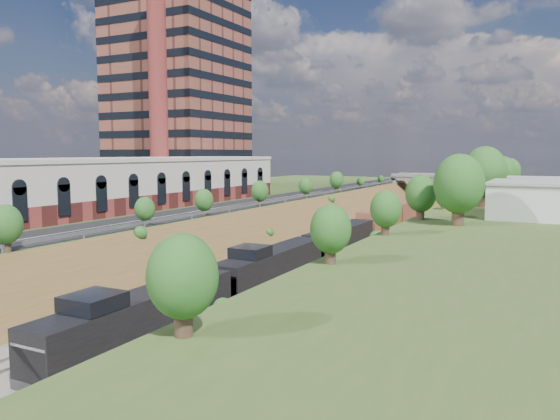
% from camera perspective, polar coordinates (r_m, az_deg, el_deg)
% --- Properties ---
extents(ground, '(400.00, 400.00, 0.00)m').
position_cam_1_polar(ground, '(35.15, -25.37, -15.74)').
color(ground, '#6B665B').
rests_on(ground, ground).
extents(platform_left, '(44.00, 180.00, 5.00)m').
position_cam_1_polar(platform_left, '(99.77, -9.56, 0.06)').
color(platform_left, '#3B5322').
rests_on(platform_left, ground).
extents(embankment_left, '(10.00, 180.00, 10.00)m').
position_cam_1_polar(embankment_left, '(88.80, 1.95, -2.21)').
color(embankment_left, brown).
rests_on(embankment_left, ground).
extents(embankment_right, '(10.00, 180.00, 10.00)m').
position_cam_1_polar(embankment_right, '(82.03, 16.02, -3.13)').
color(embankment_right, brown).
rests_on(embankment_right, ground).
extents(rail_left_track, '(1.58, 180.00, 0.18)m').
position_cam_1_polar(rail_left_track, '(85.60, 7.05, -2.50)').
color(rail_left_track, gray).
rests_on(rail_left_track, ground).
extents(rail_right_track, '(1.58, 180.00, 0.18)m').
position_cam_1_polar(rail_right_track, '(83.99, 10.39, -2.72)').
color(rail_right_track, gray).
rests_on(rail_right_track, ground).
extents(road, '(8.00, 180.00, 0.10)m').
position_cam_1_polar(road, '(90.22, -0.63, 1.15)').
color(road, black).
rests_on(road, platform_left).
extents(guardrail, '(0.10, 171.00, 0.70)m').
position_cam_1_polar(guardrail, '(88.17, 1.67, 1.36)').
color(guardrail, '#99999E').
rests_on(guardrail, platform_left).
extents(commercial_building, '(14.30, 62.30, 7.00)m').
position_cam_1_polar(commercial_building, '(79.25, -16.24, 2.74)').
color(commercial_building, maroon).
rests_on(commercial_building, platform_left).
extents(highrise_tower, '(22.00, 22.00, 53.90)m').
position_cam_1_polar(highrise_tower, '(117.20, -10.69, 15.82)').
color(highrise_tower, brown).
rests_on(highrise_tower, platform_left).
extents(smokestack, '(3.20, 3.20, 40.00)m').
position_cam_1_polar(smokestack, '(98.72, -12.65, 13.03)').
color(smokestack, maroon).
rests_on(smokestack, platform_left).
extents(overpass, '(24.50, 8.30, 7.40)m').
position_cam_1_polar(overpass, '(144.22, 16.55, 2.67)').
color(overpass, gray).
rests_on(overpass, ground).
extents(white_building_near, '(9.00, 12.00, 4.00)m').
position_cam_1_polar(white_building_near, '(71.87, 24.76, 0.91)').
color(white_building_near, silver).
rests_on(white_building_near, platform_right).
extents(white_building_far, '(8.00, 10.00, 3.60)m').
position_cam_1_polar(white_building_far, '(93.83, 25.02, 1.84)').
color(white_building_far, silver).
rests_on(white_building_far, platform_right).
extents(tree_right_large, '(5.25, 5.25, 7.61)m').
position_cam_1_polar(tree_right_large, '(60.40, 18.20, 2.57)').
color(tree_right_large, '#473323').
rests_on(tree_right_large, platform_right).
extents(tree_left_crest, '(2.45, 2.45, 3.55)m').
position_cam_1_polar(tree_left_crest, '(55.23, -16.74, -0.12)').
color(tree_left_crest, '#473323').
rests_on(tree_left_crest, platform_left).
extents(freight_train, '(2.85, 146.04, 4.55)m').
position_cam_1_polar(freight_train, '(97.41, 12.84, -0.16)').
color(freight_train, black).
rests_on(freight_train, ground).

